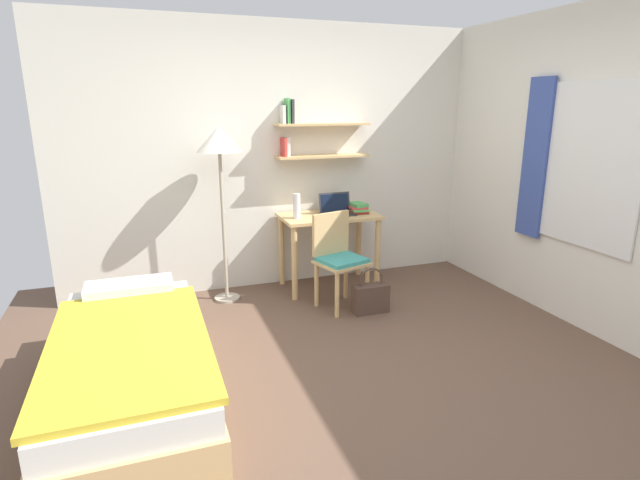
{
  "coord_description": "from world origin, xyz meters",
  "views": [
    {
      "loc": [
        -1.37,
        -2.85,
        1.83
      ],
      "look_at": [
        -0.16,
        0.51,
        0.85
      ],
      "focal_mm": 28.01,
      "sensor_mm": 36.0,
      "label": 1
    }
  ],
  "objects_px": {
    "laptop": "(336,209)",
    "water_bottle": "(297,206)",
    "standing_lamp": "(219,149)",
    "book_stack": "(358,208)",
    "bed": "(133,367)",
    "desk_chair": "(338,256)",
    "desk": "(329,229)",
    "handbag": "(371,297)"
  },
  "relations": [
    {
      "from": "laptop",
      "to": "book_stack",
      "type": "xyz_separation_m",
      "value": [
        0.23,
        -0.01,
        -0.01
      ]
    },
    {
      "from": "desk_chair",
      "to": "laptop",
      "type": "relative_size",
      "value": 2.6
    },
    {
      "from": "desk",
      "to": "water_bottle",
      "type": "height_order",
      "value": "water_bottle"
    },
    {
      "from": "standing_lamp",
      "to": "water_bottle",
      "type": "distance_m",
      "value": 0.9
    },
    {
      "from": "bed",
      "to": "standing_lamp",
      "type": "bearing_deg",
      "value": 61.02
    },
    {
      "from": "bed",
      "to": "desk_chair",
      "type": "distance_m",
      "value": 2.07
    },
    {
      "from": "book_stack",
      "to": "handbag",
      "type": "height_order",
      "value": "book_stack"
    },
    {
      "from": "handbag",
      "to": "bed",
      "type": "bearing_deg",
      "value": -159.29
    },
    {
      "from": "bed",
      "to": "water_bottle",
      "type": "distance_m",
      "value": 2.23
    },
    {
      "from": "laptop",
      "to": "handbag",
      "type": "xyz_separation_m",
      "value": [
        0.04,
        -0.76,
        -0.67
      ]
    },
    {
      "from": "book_stack",
      "to": "water_bottle",
      "type": "bearing_deg",
      "value": -177.51
    },
    {
      "from": "standing_lamp",
      "to": "bed",
      "type": "bearing_deg",
      "value": -118.98
    },
    {
      "from": "book_stack",
      "to": "desk",
      "type": "bearing_deg",
      "value": 177.33
    },
    {
      "from": "bed",
      "to": "book_stack",
      "type": "xyz_separation_m",
      "value": [
        2.2,
        1.5,
        0.56
      ]
    },
    {
      "from": "standing_lamp",
      "to": "desk",
      "type": "bearing_deg",
      "value": 0.37
    },
    {
      "from": "desk",
      "to": "standing_lamp",
      "type": "xyz_separation_m",
      "value": [
        -1.05,
        -0.01,
        0.84
      ]
    },
    {
      "from": "water_bottle",
      "to": "handbag",
      "type": "height_order",
      "value": "water_bottle"
    },
    {
      "from": "desk",
      "to": "handbag",
      "type": "distance_m",
      "value": 0.9
    },
    {
      "from": "bed",
      "to": "standing_lamp",
      "type": "height_order",
      "value": "standing_lamp"
    },
    {
      "from": "desk_chair",
      "to": "book_stack",
      "type": "height_order",
      "value": "desk_chair"
    },
    {
      "from": "bed",
      "to": "laptop",
      "type": "distance_m",
      "value": 2.55
    },
    {
      "from": "water_bottle",
      "to": "desk",
      "type": "bearing_deg",
      "value": 6.99
    },
    {
      "from": "standing_lamp",
      "to": "laptop",
      "type": "bearing_deg",
      "value": 0.3
    },
    {
      "from": "book_stack",
      "to": "handbag",
      "type": "bearing_deg",
      "value": -104.53
    },
    {
      "from": "water_bottle",
      "to": "laptop",
      "type": "bearing_deg",
      "value": 5.63
    },
    {
      "from": "standing_lamp",
      "to": "handbag",
      "type": "height_order",
      "value": "standing_lamp"
    },
    {
      "from": "laptop",
      "to": "water_bottle",
      "type": "height_order",
      "value": "water_bottle"
    },
    {
      "from": "standing_lamp",
      "to": "book_stack",
      "type": "height_order",
      "value": "standing_lamp"
    },
    {
      "from": "desk_chair",
      "to": "standing_lamp",
      "type": "bearing_deg",
      "value": 152.52
    },
    {
      "from": "standing_lamp",
      "to": "laptop",
      "type": "relative_size",
      "value": 4.89
    },
    {
      "from": "handbag",
      "to": "book_stack",
      "type": "bearing_deg",
      "value": 75.47
    },
    {
      "from": "desk_chair",
      "to": "book_stack",
      "type": "xyz_separation_m",
      "value": [
        0.41,
        0.49,
        0.32
      ]
    },
    {
      "from": "water_bottle",
      "to": "handbag",
      "type": "bearing_deg",
      "value": -57.04
    },
    {
      "from": "bed",
      "to": "water_bottle",
      "type": "relative_size",
      "value": 8.08
    },
    {
      "from": "desk_chair",
      "to": "book_stack",
      "type": "bearing_deg",
      "value": 50.08
    },
    {
      "from": "laptop",
      "to": "handbag",
      "type": "distance_m",
      "value": 1.01
    },
    {
      "from": "bed",
      "to": "standing_lamp",
      "type": "xyz_separation_m",
      "value": [
        0.84,
        1.51,
        1.2
      ]
    },
    {
      "from": "bed",
      "to": "handbag",
      "type": "xyz_separation_m",
      "value": [
        2.01,
        0.76,
        -0.1
      ]
    },
    {
      "from": "laptop",
      "to": "water_bottle",
      "type": "xyz_separation_m",
      "value": [
        -0.43,
        -0.04,
        0.07
      ]
    },
    {
      "from": "standing_lamp",
      "to": "book_stack",
      "type": "relative_size",
      "value": 6.77
    },
    {
      "from": "desk",
      "to": "laptop",
      "type": "xyz_separation_m",
      "value": [
        0.08,
        -0.0,
        0.21
      ]
    },
    {
      "from": "bed",
      "to": "desk_chair",
      "type": "bearing_deg",
      "value": 29.55
    }
  ]
}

